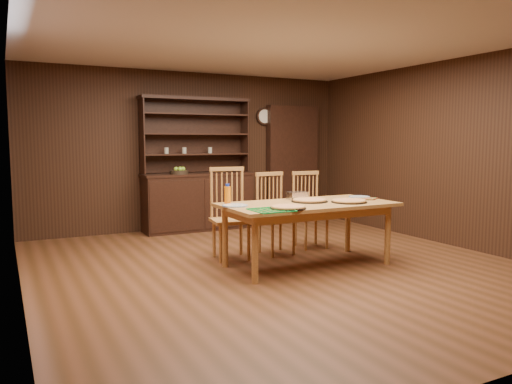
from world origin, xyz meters
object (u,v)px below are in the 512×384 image
china_hutch (198,194)px  chair_center (273,210)px  chair_left (229,210)px  chair_right (309,207)px  dining_table (308,209)px  juice_bottle (228,195)px

china_hutch → chair_center: size_ratio=2.05×
chair_left → chair_right: bearing=13.4°
china_hutch → chair_center: china_hutch is taller
china_hutch → chair_right: size_ratio=2.07×
dining_table → juice_bottle: bearing=158.8°
china_hutch → dining_table: bearing=-83.8°
chair_left → dining_table: bearing=-42.4°
chair_left → chair_right: 1.26m
china_hutch → chair_left: size_ratio=1.90×
china_hutch → juice_bottle: 2.57m
china_hutch → chair_left: (-0.34, -2.03, 0.01)m
chair_left → juice_bottle: chair_left is taller
chair_right → juice_bottle: (-1.48, -0.57, 0.30)m
dining_table → chair_center: 0.80m
juice_bottle → china_hutch: bearing=77.2°
chair_center → juice_bottle: chair_center is taller
dining_table → china_hutch: bearing=96.2°
chair_left → chair_center: bearing=7.3°
chair_center → chair_right: size_ratio=1.01×
china_hutch → chair_center: bearing=-81.9°
chair_left → chair_right: size_ratio=1.09×
china_hutch → juice_bottle: (-0.57, -2.49, 0.26)m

